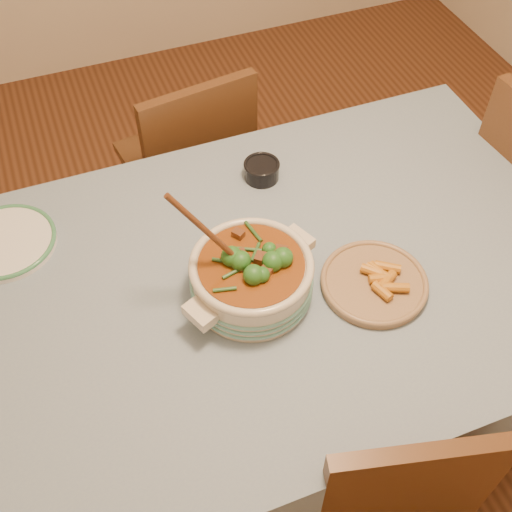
% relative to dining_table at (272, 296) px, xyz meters
% --- Properties ---
extents(floor, '(4.50, 4.50, 0.00)m').
position_rel_dining_table_xyz_m(floor, '(0.00, 0.00, -0.66)').
color(floor, '#492614').
rests_on(floor, ground).
extents(dining_table, '(1.68, 1.08, 0.76)m').
position_rel_dining_table_xyz_m(dining_table, '(0.00, 0.00, 0.00)').
color(dining_table, brown).
rests_on(dining_table, floor).
extents(stew_casserole, '(0.38, 0.38, 0.35)m').
position_rel_dining_table_xyz_m(stew_casserole, '(-0.07, -0.04, 0.17)').
color(stew_casserole, beige).
rests_on(stew_casserole, dining_table).
extents(white_plate, '(0.34, 0.34, 0.02)m').
position_rel_dining_table_xyz_m(white_plate, '(-0.61, 0.34, 0.10)').
color(white_plate, silver).
rests_on(white_plate, dining_table).
extents(condiment_bowl, '(0.13, 0.13, 0.05)m').
position_rel_dining_table_xyz_m(condiment_bowl, '(0.10, 0.34, 0.12)').
color(condiment_bowl, black).
rests_on(condiment_bowl, dining_table).
extents(fried_plate, '(0.31, 0.31, 0.04)m').
position_rel_dining_table_xyz_m(fried_plate, '(0.22, -0.12, 0.11)').
color(fried_plate, '#987054').
rests_on(fried_plate, dining_table).
extents(chair_far, '(0.45, 0.45, 0.86)m').
position_rel_dining_table_xyz_m(chair_far, '(0.01, 0.77, -0.18)').
color(chair_far, '#512F18').
rests_on(chair_far, floor).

